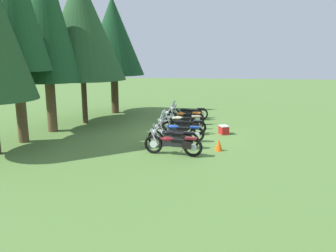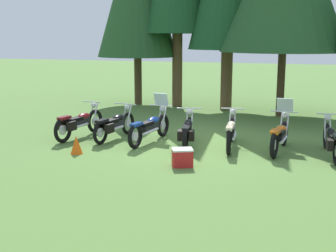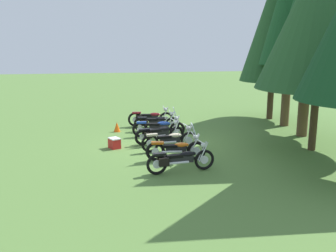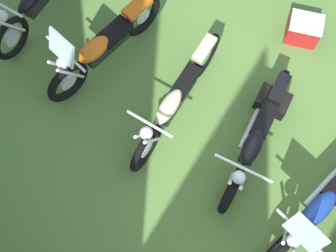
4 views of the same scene
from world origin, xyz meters
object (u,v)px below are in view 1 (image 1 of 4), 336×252
at_px(pine_tree_4, 113,36).
at_px(picnic_cooler, 224,130).
at_px(motorcycle_3, 184,126).
at_px(traffic_cone, 219,145).
at_px(motorcycle_1, 174,137).
at_px(motorcycle_5, 184,116).
at_px(motorcycle_2, 177,131).
at_px(pine_tree_3, 81,27).
at_px(motorcycle_0, 174,144).
at_px(motorcycle_6, 189,113).
at_px(motorcycle_4, 181,121).
at_px(pine_tree_2, 44,12).

height_order(pine_tree_4, picnic_cooler, pine_tree_4).
distance_m(motorcycle_3, traffic_cone, 3.05).
height_order(motorcycle_1, motorcycle_5, motorcycle_5).
xyz_separation_m(motorcycle_2, pine_tree_3, (3.23, 5.66, 4.83)).
bearing_deg(picnic_cooler, traffic_cone, 175.18).
bearing_deg(motorcycle_0, motorcycle_6, -81.80).
bearing_deg(motorcycle_4, motorcycle_0, 85.42).
height_order(motorcycle_4, motorcycle_5, motorcycle_5).
height_order(motorcycle_0, motorcycle_4, motorcycle_0).
xyz_separation_m(motorcycle_5, pine_tree_3, (-0.43, 5.60, 4.84)).
height_order(pine_tree_2, pine_tree_4, pine_tree_2).
bearing_deg(motorcycle_4, pine_tree_3, -16.07).
bearing_deg(motorcycle_3, motorcycle_4, -88.31).
distance_m(motorcycle_1, motorcycle_4, 3.49).
bearing_deg(pine_tree_2, picnic_cooler, -85.96).
height_order(motorcycle_3, motorcycle_6, motorcycle_6).
distance_m(motorcycle_1, motorcycle_5, 4.81).
relative_size(motorcycle_6, picnic_cooler, 3.97).
relative_size(motorcycle_4, motorcycle_5, 1.06).
relative_size(picnic_cooler, traffic_cone, 1.23).
bearing_deg(motorcycle_0, motorcycle_5, -80.17).
distance_m(motorcycle_1, picnic_cooler, 3.45).
distance_m(motorcycle_5, pine_tree_4, 7.37).
distance_m(motorcycle_2, motorcycle_4, 2.34).
distance_m(pine_tree_2, pine_tree_3, 2.45).
distance_m(motorcycle_1, pine_tree_4, 10.39).
height_order(motorcycle_6, pine_tree_3, pine_tree_3).
relative_size(motorcycle_3, pine_tree_4, 0.30).
bearing_deg(motorcycle_5, motorcycle_2, 96.32).
bearing_deg(pine_tree_4, pine_tree_2, 165.55).
relative_size(motorcycle_0, motorcycle_1, 1.05).
xyz_separation_m(motorcycle_1, pine_tree_4, (7.93, 4.98, 4.50)).
height_order(motorcycle_1, picnic_cooler, motorcycle_1).
height_order(motorcycle_5, pine_tree_2, pine_tree_2).
relative_size(motorcycle_4, traffic_cone, 4.85).
distance_m(motorcycle_2, motorcycle_5, 3.65).
height_order(motorcycle_4, pine_tree_2, pine_tree_2).
bearing_deg(motorcycle_2, pine_tree_4, -45.81).
distance_m(motorcycle_3, picnic_cooler, 1.95).
bearing_deg(pine_tree_4, motorcycle_0, -150.48).
height_order(motorcycle_0, motorcycle_5, motorcycle_5).
bearing_deg(motorcycle_3, motorcycle_1, 73.56).
bearing_deg(motorcycle_3, motorcycle_0, 77.44).
relative_size(motorcycle_0, pine_tree_2, 0.25).
distance_m(motorcycle_3, pine_tree_3, 7.88).
height_order(motorcycle_4, traffic_cone, motorcycle_4).
height_order(motorcycle_1, traffic_cone, motorcycle_1).
relative_size(motorcycle_0, motorcycle_4, 1.00).
height_order(motorcycle_0, motorcycle_6, motorcycle_0).
relative_size(motorcycle_3, motorcycle_5, 1.00).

